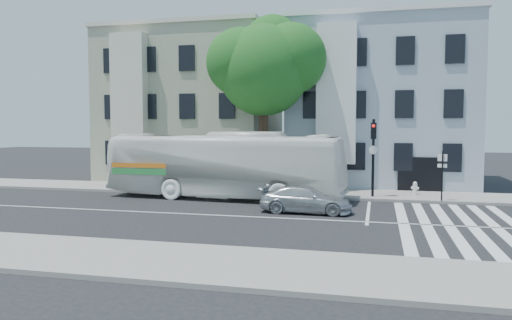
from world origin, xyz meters
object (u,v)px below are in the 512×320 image
(sedan, at_px, (306,199))
(fire_hydrant, at_px, (415,188))
(bus, at_px, (225,165))
(traffic_signal, at_px, (373,148))

(sedan, xyz_separation_m, fire_hydrant, (5.38, 6.43, -0.09))
(bus, bearing_deg, sedan, -120.70)
(sedan, height_order, fire_hydrant, sedan)
(traffic_signal, bearing_deg, sedan, -127.11)
(sedan, bearing_deg, fire_hydrant, -38.75)
(bus, distance_m, sedan, 6.35)
(sedan, height_order, traffic_signal, traffic_signal)
(bus, distance_m, traffic_signal, 8.35)
(sedan, bearing_deg, bus, 56.34)
(bus, relative_size, fire_hydrant, 17.62)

